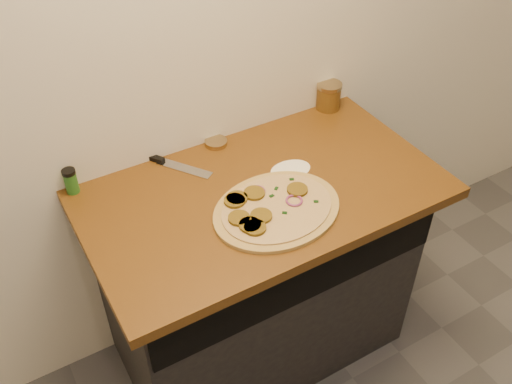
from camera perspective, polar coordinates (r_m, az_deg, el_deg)
cabinet at (r=2.25m, az=0.18°, el=-8.38°), size 1.10×0.60×0.86m
countertop at (r=1.91m, az=0.66°, el=-0.06°), size 1.20×0.70×0.04m
pizza at (r=1.81m, az=1.85°, el=-1.69°), size 0.47×0.47×0.03m
chefs_knife at (r=2.02m, az=-9.00°, el=2.95°), size 0.20×0.26×0.02m
mason_jar_lid at (r=2.10m, az=-4.03°, el=4.97°), size 0.11×0.11×0.02m
salsa_jar at (r=2.29m, az=7.27°, el=9.53°), size 0.10×0.10×0.11m
spice_shaker at (r=1.95m, az=-18.03°, el=1.06°), size 0.04×0.04×0.09m
flour_spill at (r=1.98m, az=3.47°, el=2.26°), size 0.16×0.16×0.00m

